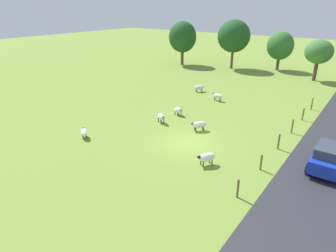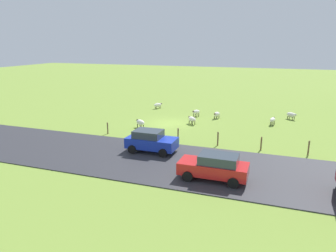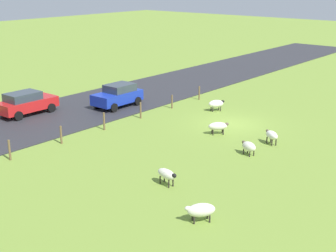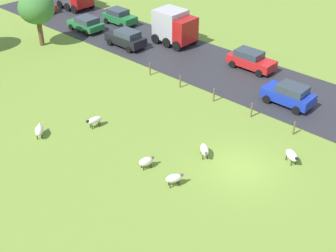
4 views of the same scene
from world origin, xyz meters
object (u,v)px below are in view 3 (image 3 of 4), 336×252
at_px(sheep_4, 218,126).
at_px(car_0, 118,95).
at_px(sheep_2, 201,210).
at_px(sheep_6, 249,147).
at_px(sheep_5, 167,174).
at_px(sheep_3, 216,104).
at_px(sheep_0, 272,135).
at_px(car_4, 26,103).

distance_m(sheep_4, car_0, 9.47).
relative_size(sheep_2, sheep_6, 1.14).
relative_size(sheep_4, car_0, 0.32).
bearing_deg(car_0, sheep_4, 176.03).
bearing_deg(sheep_5, sheep_6, -98.55).
height_order(sheep_3, sheep_4, sheep_3).
xyz_separation_m(sheep_3, sheep_5, (-5.57, 12.30, 0.00)).
height_order(sheep_0, car_4, car_4).
bearing_deg(sheep_3, sheep_0, 148.95).
bearing_deg(sheep_5, car_4, -10.70).
height_order(sheep_2, car_4, car_4).
height_order(sheep_0, sheep_5, sheep_0).
relative_size(sheep_5, car_4, 0.31).
bearing_deg(car_0, sheep_6, 168.57).
bearing_deg(sheep_4, car_0, -3.97).
xyz_separation_m(sheep_5, sheep_6, (-0.90, -5.95, -0.06)).
bearing_deg(sheep_4, sheep_2, 120.48).
relative_size(sheep_3, sheep_5, 0.97).
bearing_deg(sheep_5, car_0, -35.74).
bearing_deg(sheep_6, sheep_0, -92.85).
xyz_separation_m(sheep_2, sheep_6, (2.40, -7.80, -0.02)).
relative_size(sheep_2, sheep_5, 0.97).
bearing_deg(sheep_0, sheep_4, 7.66).
height_order(sheep_3, sheep_6, sheep_3).
bearing_deg(car_0, sheep_2, 145.61).
relative_size(car_0, car_4, 0.91).
height_order(sheep_2, car_0, car_0).
xyz_separation_m(sheep_2, sheep_5, (3.30, -1.85, 0.04)).
bearing_deg(car_4, sheep_4, -158.82).
bearing_deg(sheep_3, sheep_2, 122.09).
distance_m(sheep_2, sheep_3, 16.70).
relative_size(sheep_0, sheep_5, 0.86).
bearing_deg(sheep_5, sheep_3, -65.64).
xyz_separation_m(sheep_0, sheep_2, (-2.29, 10.18, -0.05)).
relative_size(sheep_3, car_0, 0.33).
height_order(car_0, car_4, car_0).
distance_m(sheep_3, car_0, 7.34).
height_order(sheep_4, sheep_6, sheep_4).
xyz_separation_m(sheep_3, sheep_6, (-6.47, 6.35, -0.06)).
distance_m(sheep_3, sheep_6, 9.06).
distance_m(sheep_5, sheep_6, 6.02).
bearing_deg(sheep_6, car_4, 10.71).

